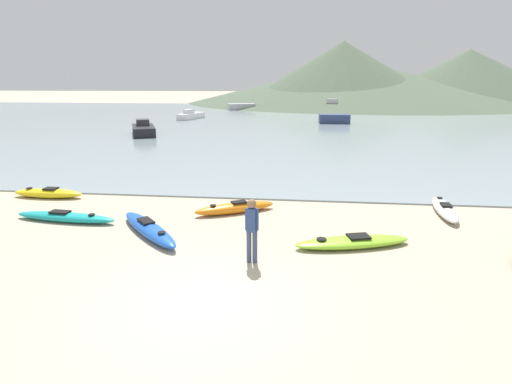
# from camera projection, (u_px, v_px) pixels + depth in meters

# --- Properties ---
(ground_plane) EXTENTS (400.00, 400.00, 0.00)m
(ground_plane) POSITION_uv_depth(u_px,v_px,m) (202.00, 300.00, 8.31)
(ground_plane) COLOR tan
(bay_water) EXTENTS (160.00, 70.00, 0.06)m
(bay_water) POSITION_uv_depth(u_px,v_px,m) (286.00, 119.00, 48.97)
(bay_water) COLOR gray
(bay_water) RESTS_ON ground_plane
(far_hill_left) EXTENTS (42.44, 42.44, 12.34)m
(far_hill_left) POSITION_uv_depth(u_px,v_px,m) (343.00, 73.00, 80.36)
(far_hill_left) COLOR #4C5B47
(far_hill_left) RESTS_ON ground_plane
(far_hill_midleft) EXTENTS (74.89, 74.89, 8.82)m
(far_hill_midleft) POSITION_uv_depth(u_px,v_px,m) (357.00, 82.00, 88.37)
(far_hill_midleft) COLOR #4C5B47
(far_hill_midleft) RESTS_ON ground_plane
(far_hill_midright) EXTENTS (42.59, 42.59, 10.87)m
(far_hill_midright) POSITION_uv_depth(u_px,v_px,m) (467.00, 77.00, 81.55)
(far_hill_midright) COLOR #4C5B47
(far_hill_midright) RESTS_ON ground_plane
(kayak_on_sand_0) EXTENTS (2.88, 3.06, 0.40)m
(kayak_on_sand_0) POSITION_uv_depth(u_px,v_px,m) (149.00, 228.00, 11.89)
(kayak_on_sand_0) COLOR blue
(kayak_on_sand_0) RESTS_ON ground_plane
(kayak_on_sand_2) EXTENTS (2.81, 0.69, 0.40)m
(kayak_on_sand_2) POSITION_uv_depth(u_px,v_px,m) (48.00, 193.00, 15.68)
(kayak_on_sand_2) COLOR yellow
(kayak_on_sand_2) RESTS_ON ground_plane
(kayak_on_sand_3) EXTENTS (0.83, 2.88, 0.40)m
(kayak_on_sand_3) POSITION_uv_depth(u_px,v_px,m) (444.00, 209.00, 13.73)
(kayak_on_sand_3) COLOR white
(kayak_on_sand_3) RESTS_ON ground_plane
(kayak_on_sand_4) EXTENTS (3.35, 1.63, 0.32)m
(kayak_on_sand_4) POSITION_uv_depth(u_px,v_px,m) (353.00, 242.00, 11.00)
(kayak_on_sand_4) COLOR #8CCC2D
(kayak_on_sand_4) RESTS_ON ground_plane
(kayak_on_sand_5) EXTENTS (3.57, 0.90, 0.34)m
(kayak_on_sand_5) POSITION_uv_depth(u_px,v_px,m) (65.00, 217.00, 13.00)
(kayak_on_sand_5) COLOR teal
(kayak_on_sand_5) RESTS_ON ground_plane
(kayak_on_sand_6) EXTENTS (2.81, 1.88, 0.40)m
(kayak_on_sand_6) POSITION_uv_depth(u_px,v_px,m) (235.00, 208.00, 13.85)
(kayak_on_sand_6) COLOR orange
(kayak_on_sand_6) RESTS_ON ground_plane
(person_near_foreground) EXTENTS (0.34, 0.24, 1.66)m
(person_near_foreground) POSITION_uv_depth(u_px,v_px,m) (252.00, 227.00, 9.82)
(person_near_foreground) COLOR #384260
(person_near_foreground) RESTS_ON ground_plane
(moored_boat_0) EXTENTS (3.31, 2.03, 0.95)m
(moored_boat_0) POSITION_uv_depth(u_px,v_px,m) (334.00, 119.00, 43.70)
(moored_boat_0) COLOR navy
(moored_boat_0) RESTS_ON bay_water
(moored_boat_1) EXTENTS (4.78, 3.40, 0.99)m
(moored_boat_1) POSITION_uv_depth(u_px,v_px,m) (241.00, 107.00, 64.94)
(moored_boat_1) COLOR #B2B2B7
(moored_boat_1) RESTS_ON bay_water
(moored_boat_2) EXTENTS (3.59, 5.18, 1.27)m
(moored_boat_2) POSITION_uv_depth(u_px,v_px,m) (143.00, 129.00, 34.05)
(moored_boat_2) COLOR black
(moored_boat_2) RESTS_ON bay_water
(moored_boat_3) EXTENTS (2.46, 4.89, 1.19)m
(moored_boat_3) POSITION_uv_depth(u_px,v_px,m) (191.00, 116.00, 48.61)
(moored_boat_3) COLOR white
(moored_boat_3) RESTS_ON bay_water
(moored_boat_4) EXTENTS (5.49, 2.82, 1.92)m
(moored_boat_4) POSITION_uv_depth(u_px,v_px,m) (335.00, 107.00, 60.74)
(moored_boat_4) COLOR #B2B2B7
(moored_boat_4) RESTS_ON bay_water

